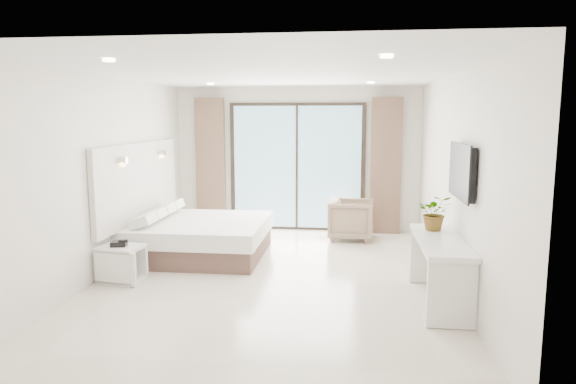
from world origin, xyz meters
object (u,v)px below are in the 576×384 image
nightstand (122,264)px  console_desk (440,256)px  armchair (351,217)px  bed (200,237)px

nightstand → console_desk: console_desk is taller
console_desk → armchair: bearing=108.1°
bed → armchair: bearing=30.6°
nightstand → armchair: (3.00, 2.75, 0.15)m
bed → armchair: armchair is taller
nightstand → armchair: armchair is taller
bed → console_desk: 3.76m
console_desk → armchair: size_ratio=2.11×
nightstand → armchair: bearing=51.5°
nightstand → armchair: 4.07m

